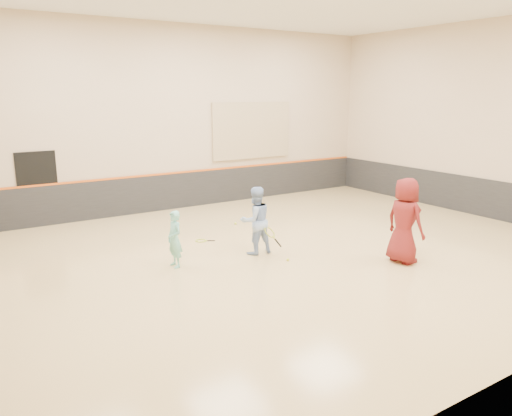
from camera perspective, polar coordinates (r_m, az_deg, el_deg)
room at (r=11.97m, az=3.45°, el=-1.58°), size 15.04×12.04×6.22m
wainscot_back at (r=17.07m, az=-8.47°, el=2.01°), size 14.90×0.04×1.20m
wainscot_right at (r=17.40m, az=23.72°, el=1.25°), size 0.04×11.90×1.20m
accent_stripe at (r=16.96m, az=-8.53°, el=4.06°), size 14.90×0.03×0.06m
acoustic_panel at (r=18.12m, az=-0.48°, el=8.86°), size 3.20×0.08×2.00m
doorway at (r=15.73m, az=-23.64°, el=1.95°), size 1.10×0.05×2.20m
girl at (r=11.29m, az=-9.28°, el=-3.53°), size 0.33×0.48×1.29m
instructor at (r=12.01m, az=-0.05°, el=-1.44°), size 0.83×0.66×1.65m
young_man at (r=11.86m, az=16.64°, el=-1.39°), size 0.67×0.99×1.98m
held_racket at (r=11.90m, az=1.57°, el=-2.79°), size 0.53×0.53×0.55m
spare_racket at (r=13.28m, az=-6.34°, el=-3.69°), size 0.62×0.62×0.05m
ball_under_racket at (r=11.71m, az=3.66°, el=-5.91°), size 0.07×0.07×0.07m
ball_in_hand at (r=11.90m, az=17.85°, el=-0.20°), size 0.07×0.07×0.07m
ball_beside_spare at (r=14.85m, az=-2.35°, el=-1.77°), size 0.07×0.07×0.07m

